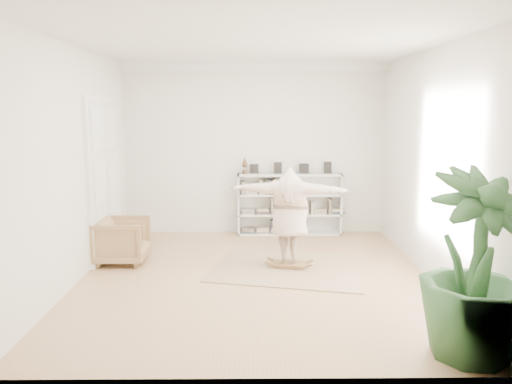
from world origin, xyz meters
TOP-DOWN VIEW (x-y plane):
  - floor at (0.00, 0.00)m, footprint 6.00×6.00m
  - room_shell at (0.00, 2.94)m, footprint 6.00×6.00m
  - doors at (-2.70, 1.30)m, footprint 0.09×1.78m
  - bookshelf at (0.74, 2.82)m, footprint 2.20×0.35m
  - armchair at (-2.30, 0.82)m, footprint 0.86×0.84m
  - rug at (0.57, 0.49)m, footprint 2.88×2.50m
  - rocker_board at (0.57, 0.49)m, footprint 0.60×0.44m
  - person at (0.57, 0.49)m, footprint 2.06×0.97m
  - houseplant at (2.30, -2.55)m, footprint 1.46×1.46m

SIDE VIEW (x-z plane):
  - floor at x=0.00m, z-range 0.00..0.00m
  - rug at x=0.57m, z-range 0.00..0.02m
  - rocker_board at x=0.57m, z-range 0.01..0.13m
  - armchair at x=-2.30m, z-range 0.00..0.79m
  - bookshelf at x=0.74m, z-range -0.18..1.46m
  - person at x=0.57m, z-range 0.14..1.75m
  - houseplant at x=2.30m, z-range 0.00..2.04m
  - doors at x=-2.70m, z-range -0.06..2.86m
  - room_shell at x=0.00m, z-range 0.51..6.51m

